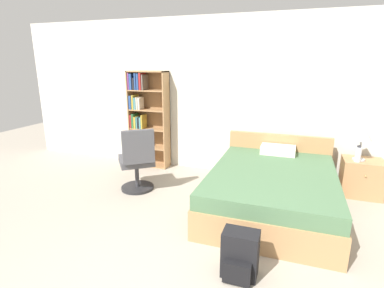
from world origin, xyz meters
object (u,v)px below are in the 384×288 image
object	(u,v)px
water_bottle	(358,154)
backpack_black	(240,256)
office_chair	(137,162)
bed	(272,188)
table_lamp	(362,134)
nightstand	(361,178)
bookshelf	(145,120)

from	to	relation	value
water_bottle	backpack_black	size ratio (longest dim) A/B	0.53
water_bottle	office_chair	bearing A→B (deg)	-164.24
bed	table_lamp	bearing A→B (deg)	36.08
table_lamp	office_chair	bearing A→B (deg)	-162.93
bed	nightstand	world-z (taller)	bed
office_chair	water_bottle	distance (m)	3.11
office_chair	table_lamp	world-z (taller)	table_lamp
bed	nightstand	xyz separation A→B (m)	(1.17, 0.83, -0.01)
office_chair	nightstand	world-z (taller)	office_chair
bookshelf	nightstand	size ratio (longest dim) A/B	3.23
table_lamp	backpack_black	xyz separation A→B (m)	(-1.25, -2.25, -0.70)
table_lamp	backpack_black	bearing A→B (deg)	-119.02
bookshelf	nightstand	world-z (taller)	bookshelf
nightstand	bed	bearing A→B (deg)	-144.88
nightstand	backpack_black	size ratio (longest dim) A/B	1.23
table_lamp	nightstand	bearing A→B (deg)	18.80
backpack_black	table_lamp	bearing A→B (deg)	60.98
bookshelf	table_lamp	distance (m)	3.48
backpack_black	bookshelf	bearing A→B (deg)	132.27
table_lamp	water_bottle	xyz separation A→B (m)	(-0.03, -0.08, -0.27)
table_lamp	backpack_black	distance (m)	2.67
nightstand	backpack_black	distance (m)	2.64
bed	nightstand	size ratio (longest dim) A/B	3.92
bookshelf	table_lamp	size ratio (longest dim) A/B	3.47
office_chair	nightstand	distance (m)	3.24
office_chair	nightstand	size ratio (longest dim) A/B	1.83
backpack_black	water_bottle	bearing A→B (deg)	60.67
table_lamp	bookshelf	bearing A→B (deg)	176.85
bookshelf	bed	size ratio (longest dim) A/B	0.82
office_chair	bed	bearing A→B (deg)	3.76
bed	office_chair	world-z (taller)	office_chair
bookshelf	water_bottle	bearing A→B (deg)	-4.57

